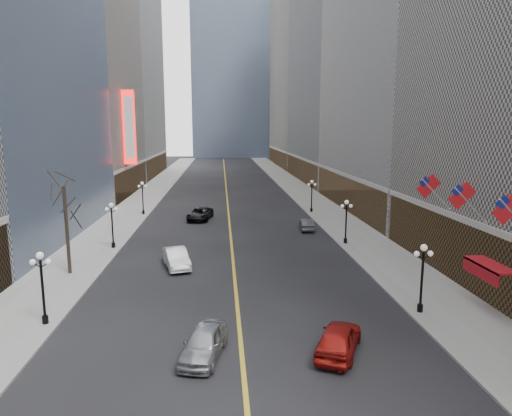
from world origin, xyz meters
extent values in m
cube|color=gray|center=(14.00, 70.00, 0.07)|extent=(6.00, 230.00, 0.15)
cube|color=gray|center=(-14.00, 70.00, 0.07)|extent=(6.00, 230.00, 0.15)
cube|color=gold|center=(0.00, 80.00, 0.01)|extent=(0.25, 200.00, 0.02)
cube|color=#4E3E34|center=(18.40, 68.00, 2.60)|extent=(2.80, 35.00, 5.00)
cube|color=gray|center=(30.00, 106.00, 24.00)|extent=(26.00, 40.00, 48.00)
cube|color=#4E3E34|center=(18.40, 106.00, 2.60)|extent=(2.80, 39.00, 5.00)
cube|color=gray|center=(30.00, 149.00, 31.00)|extent=(26.00, 46.00, 62.00)
cube|color=#4E3E34|center=(18.40, 149.00, 2.60)|extent=(2.80, 45.00, 5.00)
cube|color=gray|center=(-30.00, 87.00, 25.00)|extent=(26.00, 30.00, 50.00)
cube|color=#4E3E34|center=(-18.40, 87.00, 2.60)|extent=(2.80, 29.00, 5.00)
cube|color=beige|center=(-30.00, 121.00, 36.00)|extent=(26.00, 38.00, 72.00)
cube|color=#4E3E34|center=(-18.40, 121.00, 2.60)|extent=(2.80, 37.00, 5.00)
cylinder|color=black|center=(11.80, 30.00, 0.40)|extent=(0.36, 0.36, 0.50)
cylinder|color=black|center=(11.80, 30.00, 2.15)|extent=(0.16, 0.16, 4.00)
sphere|color=white|center=(11.80, 30.00, 4.45)|extent=(0.44, 0.44, 0.44)
sphere|color=white|center=(11.35, 30.00, 4.05)|extent=(0.36, 0.36, 0.36)
sphere|color=white|center=(12.25, 30.00, 4.05)|extent=(0.36, 0.36, 0.36)
cylinder|color=black|center=(11.80, 48.00, 0.40)|extent=(0.36, 0.36, 0.50)
cylinder|color=black|center=(11.80, 48.00, 2.15)|extent=(0.16, 0.16, 4.00)
sphere|color=white|center=(11.80, 48.00, 4.45)|extent=(0.44, 0.44, 0.44)
sphere|color=white|center=(11.35, 48.00, 4.05)|extent=(0.36, 0.36, 0.36)
sphere|color=white|center=(12.25, 48.00, 4.05)|extent=(0.36, 0.36, 0.36)
cylinder|color=black|center=(11.80, 66.00, 0.40)|extent=(0.36, 0.36, 0.50)
cylinder|color=black|center=(11.80, 66.00, 2.15)|extent=(0.16, 0.16, 4.00)
sphere|color=white|center=(11.80, 66.00, 4.45)|extent=(0.44, 0.44, 0.44)
sphere|color=white|center=(11.35, 66.00, 4.05)|extent=(0.36, 0.36, 0.36)
sphere|color=white|center=(12.25, 66.00, 4.05)|extent=(0.36, 0.36, 0.36)
cylinder|color=black|center=(-11.80, 30.00, 0.40)|extent=(0.36, 0.36, 0.50)
cylinder|color=black|center=(-11.80, 30.00, 2.15)|extent=(0.16, 0.16, 4.00)
sphere|color=white|center=(-11.80, 30.00, 4.45)|extent=(0.44, 0.44, 0.44)
sphere|color=white|center=(-12.25, 30.00, 4.05)|extent=(0.36, 0.36, 0.36)
sphere|color=white|center=(-11.35, 30.00, 4.05)|extent=(0.36, 0.36, 0.36)
cylinder|color=black|center=(-11.80, 48.00, 0.40)|extent=(0.36, 0.36, 0.50)
cylinder|color=black|center=(-11.80, 48.00, 2.15)|extent=(0.16, 0.16, 4.00)
sphere|color=white|center=(-11.80, 48.00, 4.45)|extent=(0.44, 0.44, 0.44)
sphere|color=white|center=(-12.25, 48.00, 4.05)|extent=(0.36, 0.36, 0.36)
sphere|color=white|center=(-11.35, 48.00, 4.05)|extent=(0.36, 0.36, 0.36)
cylinder|color=black|center=(-11.80, 66.00, 0.40)|extent=(0.36, 0.36, 0.50)
cylinder|color=black|center=(-11.80, 66.00, 2.15)|extent=(0.16, 0.16, 4.00)
sphere|color=white|center=(-11.80, 66.00, 4.45)|extent=(0.44, 0.44, 0.44)
sphere|color=white|center=(-12.25, 66.00, 4.05)|extent=(0.36, 0.36, 0.36)
sphere|color=white|center=(-11.35, 66.00, 4.05)|extent=(0.36, 0.36, 0.36)
cube|color=red|center=(15.15, 27.00, 7.45)|extent=(1.94, 0.04, 1.94)
cube|color=navy|center=(14.80, 27.00, 7.80)|extent=(0.88, 0.06, 0.88)
cylinder|color=#B2B2B7|center=(15.80, 32.00, 6.80)|extent=(2.49, 0.12, 2.49)
cube|color=red|center=(15.15, 32.00, 7.45)|extent=(1.94, 0.04, 1.94)
cube|color=navy|center=(14.80, 32.00, 7.80)|extent=(0.88, 0.06, 0.88)
cylinder|color=#B2B2B7|center=(15.80, 37.00, 6.80)|extent=(2.49, 0.12, 2.49)
cube|color=red|center=(15.15, 37.00, 7.45)|extent=(1.94, 0.04, 1.94)
cube|color=navy|center=(14.80, 37.00, 7.80)|extent=(0.88, 0.06, 0.88)
cube|color=maroon|center=(16.30, 30.00, 3.20)|extent=(1.40, 4.00, 0.15)
cube|color=maroon|center=(15.65, 30.00, 2.80)|extent=(0.10, 4.00, 0.90)
cube|color=red|center=(-15.90, 80.00, 12.00)|extent=(2.00, 0.50, 12.00)
cube|color=white|center=(-15.85, 80.00, 12.00)|extent=(1.40, 0.55, 10.00)
cylinder|color=#2D231C|center=(-13.50, 40.00, 3.75)|extent=(0.28, 0.28, 7.20)
imported|color=#999BA1|center=(-2.00, 25.39, 0.80)|extent=(2.87, 4.97, 1.59)
imported|color=white|center=(-4.93, 41.35, 0.82)|extent=(2.97, 5.29, 1.65)
imported|color=black|center=(-3.80, 62.06, 0.80)|extent=(3.64, 6.16, 1.61)
imported|color=maroon|center=(5.18, 25.24, 0.82)|extent=(3.78, 5.18, 1.64)
imported|color=#484C4F|center=(9.00, 55.01, 0.67)|extent=(1.72, 4.18, 1.35)
camera|label=1|loc=(-0.98, 2.89, 11.93)|focal=32.00mm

